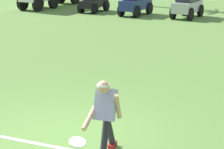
{
  "coord_description": "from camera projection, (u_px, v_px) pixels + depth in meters",
  "views": [
    {
      "loc": [
        4.29,
        -6.63,
        3.42
      ],
      "look_at": [
        0.35,
        1.49,
        0.9
      ],
      "focal_mm": 70.0,
      "sensor_mm": 36.0,
      "label": 1
    }
  ],
  "objects": [
    {
      "name": "parked_car_slot_c",
      "position": [
        188.0,
        4.0,
        23.67
      ],
      "size": [
        1.27,
        2.45,
        1.34
      ],
      "color": "#B7BABF",
      "rests_on": "ground_plane"
    },
    {
      "name": "frisbee_in_flight",
      "position": [
        77.0,
        142.0,
        6.75
      ],
      "size": [
        0.37,
        0.37,
        0.09
      ],
      "color": "white"
    },
    {
      "name": "field_line_paint",
      "position": [
        48.0,
        145.0,
        8.02
      ],
      "size": [
        26.65,
        1.41,
        0.01
      ],
      "primitive_type": "cube",
      "rotation": [
        0.0,
        0.0,
        0.05
      ],
      "color": "white",
      "rests_on": "ground_plane"
    },
    {
      "name": "frisbee_thrower",
      "position": [
        106.0,
        114.0,
        7.35
      ],
      "size": [
        0.47,
        1.13,
        1.42
      ],
      "color": "#23232D",
      "rests_on": "ground_plane"
    },
    {
      "name": "parked_car_slot_b",
      "position": [
        136.0,
        2.0,
        24.65
      ],
      "size": [
        1.26,
        2.45,
        1.34
      ],
      "color": "navy",
      "rests_on": "ground_plane"
    },
    {
      "name": "ground_plane",
      "position": [
        62.0,
        136.0,
        8.47
      ],
      "size": [
        80.0,
        80.0,
        0.0
      ],
      "primitive_type": "plane",
      "color": "#58833B"
    },
    {
      "name": "parked_car_slot_a",
      "position": [
        94.0,
        2.0,
        26.05
      ],
      "size": [
        1.1,
        2.21,
        1.1
      ],
      "color": "black",
      "rests_on": "ground_plane"
    }
  ]
}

